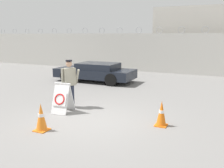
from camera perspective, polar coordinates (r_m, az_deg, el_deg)
ground_plane at (r=8.10m, az=-4.81°, el=-8.28°), size 90.00×90.00×0.00m
perimeter_wall at (r=18.21m, az=12.93°, el=6.86°), size 36.00×0.30×3.25m
building_block at (r=22.91m, az=21.18°, el=9.74°), size 7.98×6.22×4.81m
barricade_sign at (r=8.91m, az=-11.30°, el=-3.13°), size 0.65×0.80×1.06m
security_guard at (r=9.39m, az=-9.67°, el=0.65°), size 0.62×0.57×1.79m
traffic_cone_near at (r=7.64m, az=11.24°, el=-6.64°), size 0.35×0.35×0.77m
traffic_cone_mid at (r=7.41m, az=-15.88°, el=-7.33°), size 0.38×0.38×0.80m
parked_car_front_coupe at (r=14.58m, az=-3.81°, el=2.81°), size 4.66×1.97×1.09m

